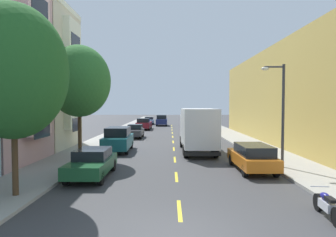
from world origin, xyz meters
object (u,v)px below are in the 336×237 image
Objects in this scene: moving_navy_sedan at (162,120)px; parked_sedan_forest at (92,162)px; parked_sedan_sky at (149,120)px; parked_hatchback_charcoal at (135,131)px; street_tree_second at (79,81)px; parked_motorcycle at (327,206)px; street_lamp at (280,107)px; parked_suv_teal at (118,139)px; parked_pickup_burgundy at (144,124)px; parked_suv_champagne at (204,125)px; parked_sedan_black at (196,122)px; delivery_box_truck at (197,128)px; parked_wagon_orange at (252,156)px; street_tree_nearest at (13,71)px.

parked_sedan_forest is at bearing -93.62° from moving_navy_sedan.
moving_navy_sedan is at bearing -58.17° from parked_sedan_sky.
moving_navy_sedan is at bearing 83.26° from parked_hatchback_charcoal.
street_tree_second is 3.67× the size of parked_motorcycle.
parked_hatchback_charcoal is (-10.19, 16.84, -2.83)m from street_lamp.
parked_sedan_sky is at bearing 90.20° from parked_hatchback_charcoal.
parked_suv_teal is 0.90× the size of parked_pickup_burgundy.
parked_suv_champagne is 1.08× the size of parked_sedan_black.
delivery_box_truck is (-4.12, 6.18, -1.66)m from street_lamp.
street_lamp reaches higher than delivery_box_truck.
parked_pickup_burgundy reaches higher than parked_sedan_black.
street_lamp reaches higher than parked_sedan_black.
parked_hatchback_charcoal is 11.92m from parked_pickup_burgundy.
moving_navy_sedan is (-6.14, 0.25, 0.24)m from parked_sedan_black.
parked_sedan_black is at bearing 89.91° from parked_wagon_orange.
street_tree_second is at bearing 112.67° from parked_sedan_forest.
street_tree_nearest is 1.28× the size of street_lamp.
street_tree_nearest reaches higher than parked_sedan_black.
parked_wagon_orange is (8.54, -17.23, 0.05)m from parked_hatchback_charcoal.
street_tree_second is 5.99m from parked_suv_teal.
parked_sedan_black is (10.74, 34.36, -4.52)m from street_tree_second.
street_tree_second reaches higher than parked_sedan_sky.
delivery_box_truck is 10.23m from parked_sedan_forest.
parked_pickup_burgundy is at bearing 157.47° from parked_suv_champagne.
parked_motorcycle is (9.20, -14.36, -0.58)m from parked_suv_teal.
street_tree_nearest is 12.22m from parked_motorcycle.
street_lamp reaches higher than parked_pickup_burgundy.
street_tree_second is at bearing -93.03° from parked_sedan_sky.
street_tree_nearest is 1.58× the size of parked_wagon_orange.
parked_pickup_burgundy reaches higher than parked_wagon_orange.
parked_wagon_orange is at bearing 25.79° from street_tree_nearest.
parked_hatchback_charcoal is at bearing 119.62° from delivery_box_truck.
parked_wagon_orange is 25.54m from parked_suv_champagne.
street_tree_nearest is at bearing -154.21° from parked_wagon_orange.
delivery_box_truck reaches higher than parked_pickup_burgundy.
parked_pickup_burgundy is 9.24m from moving_navy_sedan.
street_lamp is at bearing 24.24° from street_tree_nearest.
parked_sedan_sky is 35.02m from parked_suv_teal.
parked_sedan_forest is 1.12× the size of parked_hatchback_charcoal.
street_tree_second reaches higher than parked_pickup_burgundy.
parked_motorcycle is (9.10, -49.38, -0.34)m from parked_sedan_sky.
street_lamp reaches higher than parked_motorcycle.
parked_motorcycle is (0.27, -32.75, -0.58)m from parked_suv_champagne.
parked_sedan_forest is at bearing -89.94° from parked_sedan_sky.
parked_wagon_orange reaches higher than parked_sedan_forest.
moving_navy_sedan is at bearing 98.23° from parked_motorcycle.
street_lamp reaches higher than parked_suv_champagne.
parked_sedan_sky is 1.01× the size of parked_sedan_black.
street_lamp is 1.24× the size of parked_wagon_orange.
street_tree_nearest is at bearing -90.00° from street_tree_second.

